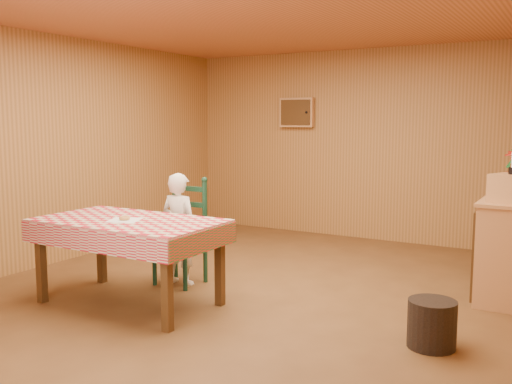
# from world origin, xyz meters

# --- Properties ---
(ground) EXTENTS (6.00, 6.00, 0.00)m
(ground) POSITION_xyz_m (0.00, 0.00, 0.00)
(ground) COLOR brown
(ground) RESTS_ON ground
(cabin_walls) EXTENTS (5.10, 6.05, 2.65)m
(cabin_walls) POSITION_xyz_m (-0.00, 0.53, 1.83)
(cabin_walls) COLOR #A5733B
(cabin_walls) RESTS_ON ground
(dining_table) EXTENTS (1.66, 0.96, 0.77)m
(dining_table) POSITION_xyz_m (-0.73, -0.80, 0.69)
(dining_table) COLOR #4B2F14
(dining_table) RESTS_ON ground
(ladder_chair) EXTENTS (0.44, 0.40, 1.08)m
(ladder_chair) POSITION_xyz_m (-0.73, -0.02, 0.50)
(ladder_chair) COLOR #10311E
(ladder_chair) RESTS_ON ground
(seated_child) EXTENTS (0.41, 0.27, 1.12)m
(seated_child) POSITION_xyz_m (-0.73, -0.07, 0.56)
(seated_child) COLOR white
(seated_child) RESTS_ON ground
(napkin) EXTENTS (0.34, 0.34, 0.00)m
(napkin) POSITION_xyz_m (-0.73, -0.85, 0.77)
(napkin) COLOR white
(napkin) RESTS_ON dining_table
(donut) EXTENTS (0.10, 0.10, 0.03)m
(donut) POSITION_xyz_m (-0.73, -0.85, 0.79)
(donut) COLOR #C68947
(donut) RESTS_ON napkin
(shelf_unit) EXTENTS (0.54, 1.24, 0.93)m
(shelf_unit) POSITION_xyz_m (2.20, 1.19, 0.47)
(shelf_unit) COLOR tan
(shelf_unit) RESTS_ON ground
(crate) EXTENTS (0.39, 0.39, 0.25)m
(crate) POSITION_xyz_m (2.21, 0.79, 1.06)
(crate) COLOR tan
(crate) RESTS_ON shelf_unit
(storage_bin) EXTENTS (0.39, 0.39, 0.35)m
(storage_bin) POSITION_xyz_m (1.85, -0.46, 0.17)
(storage_bin) COLOR black
(storage_bin) RESTS_ON ground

